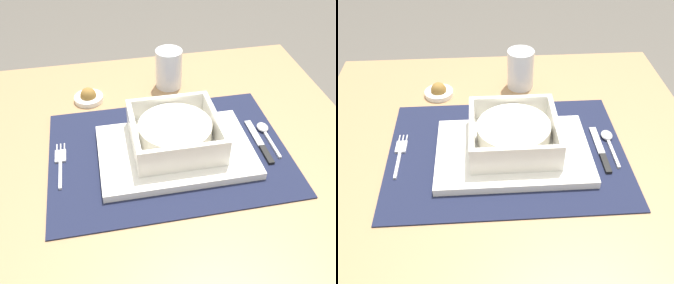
{
  "view_description": "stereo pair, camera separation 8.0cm",
  "coord_description": "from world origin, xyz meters",
  "views": [
    {
      "loc": [
        -0.12,
        -0.62,
        1.27
      ],
      "look_at": [
        -0.0,
        -0.02,
        0.75
      ],
      "focal_mm": 42.63,
      "sensor_mm": 36.0,
      "label": 1
    },
    {
      "loc": [
        -0.04,
        -0.63,
        1.27
      ],
      "look_at": [
        -0.0,
        -0.02,
        0.75
      ],
      "focal_mm": 42.63,
      "sensor_mm": 36.0,
      "label": 2
    }
  ],
  "objects": [
    {
      "name": "dining_table",
      "position": [
        0.0,
        0.0,
        0.61
      ],
      "size": [
        0.85,
        0.79,
        0.72
      ],
      "color": "#A37A51",
      "rests_on": "ground"
    },
    {
      "name": "placemat",
      "position": [
        -0.0,
        -0.02,
        0.72
      ],
      "size": [
        0.48,
        0.35,
        0.0
      ],
      "primitive_type": "cube",
      "color": "#191E38",
      "rests_on": "dining_table"
    },
    {
      "name": "serving_plate",
      "position": [
        0.01,
        -0.03,
        0.73
      ],
      "size": [
        0.31,
        0.21,
        0.02
      ],
      "primitive_type": "cube",
      "color": "white",
      "rests_on": "placemat"
    },
    {
      "name": "porridge_bowl",
      "position": [
        0.01,
        -0.01,
        0.76
      ],
      "size": [
        0.18,
        0.18,
        0.06
      ],
      "color": "white",
      "rests_on": "serving_plate"
    },
    {
      "name": "fork",
      "position": [
        -0.22,
        -0.01,
        0.73
      ],
      "size": [
        0.02,
        0.13,
        0.0
      ],
      "rotation": [
        0.0,
        0.0,
        0.02
      ],
      "color": "silver",
      "rests_on": "placemat"
    },
    {
      "name": "spoon",
      "position": [
        0.22,
        0.0,
        0.73
      ],
      "size": [
        0.02,
        0.11,
        0.01
      ],
      "rotation": [
        0.0,
        0.0,
        -0.0
      ],
      "color": "silver",
      "rests_on": "placemat"
    },
    {
      "name": "butter_knife",
      "position": [
        0.19,
        -0.04,
        0.73
      ],
      "size": [
        0.01,
        0.14,
        0.01
      ],
      "rotation": [
        0.0,
        0.0,
        -0.02
      ],
      "color": "black",
      "rests_on": "placemat"
    },
    {
      "name": "drinking_glass",
      "position": [
        0.05,
        0.23,
        0.76
      ],
      "size": [
        0.07,
        0.07,
        0.1
      ],
      "color": "white",
      "rests_on": "dining_table"
    },
    {
      "name": "condiment_saucer",
      "position": [
        -0.15,
        0.2,
        0.73
      ],
      "size": [
        0.07,
        0.07,
        0.04
      ],
      "color": "white",
      "rests_on": "dining_table"
    }
  ]
}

